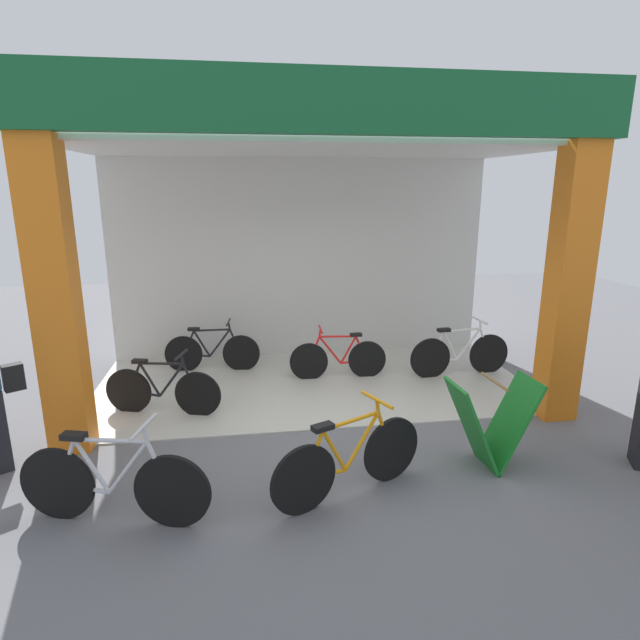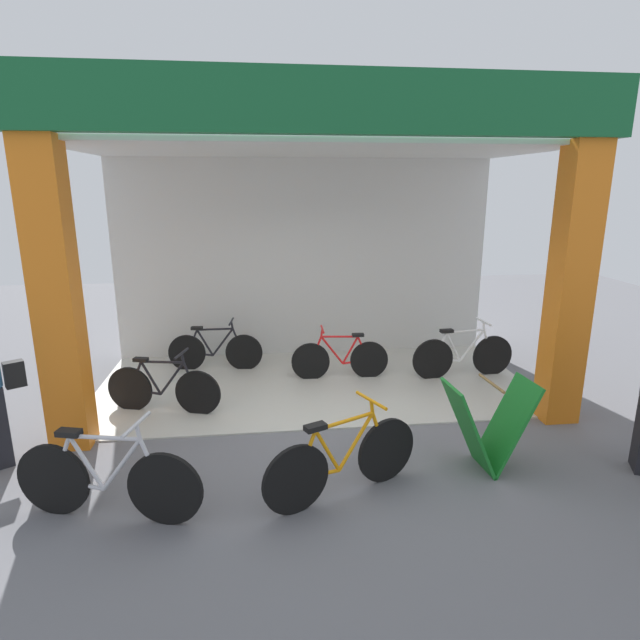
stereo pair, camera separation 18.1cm
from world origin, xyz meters
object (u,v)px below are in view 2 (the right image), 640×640
Objects in this scene: bicycle_parked_0 at (107,480)px; sandwich_board_sign at (488,426)px; bicycle_inside_2 at (215,351)px; bicycle_parked_1 at (343,461)px; bicycle_inside_0 at (340,359)px; bicycle_inside_1 at (163,388)px; bicycle_inside_3 at (463,355)px.

sandwich_board_sign is (3.55, 0.41, 0.10)m from bicycle_parked_0.
bicycle_parked_1 is (1.43, -3.56, 0.04)m from bicycle_inside_2.
bicycle_parked_0 is 3.58m from sandwich_board_sign.
bicycle_parked_1 is (-0.44, -2.96, 0.04)m from bicycle_inside_0.
bicycle_inside_0 is 0.88× the size of bicycle_parked_0.
bicycle_parked_0 is at bearing -99.54° from bicycle_inside_2.
bicycle_inside_2 is (0.53, 1.50, -0.01)m from bicycle_inside_1.
bicycle_inside_2 is 0.96× the size of bicycle_parked_1.
bicycle_parked_1 is at bearing -168.55° from sandwich_board_sign.
bicycle_inside_1 is 1.00× the size of bicycle_inside_2.
bicycle_parked_1 is 1.55m from sandwich_board_sign.
bicycle_inside_1 is 2.16m from bicycle_parked_0.
sandwich_board_sign is at bearing -26.76° from bicycle_inside_1.
bicycle_parked_1 is at bearing -46.41° from bicycle_inside_1.
bicycle_inside_2 is 3.83m from bicycle_parked_1.
bicycle_inside_0 is 0.91× the size of bicycle_inside_3.
bicycle_inside_3 is at bearing 34.11° from bicycle_parked_0.
bicycle_inside_1 reaches higher than bicycle_inside_2.
bicycle_inside_1 is 0.96× the size of bicycle_parked_1.
sandwich_board_sign is at bearing 6.51° from bicycle_parked_0.
bicycle_inside_0 is 2.56m from bicycle_inside_1.
bicycle_parked_1 is at bearing 2.80° from bicycle_parked_0.
bicycle_parked_1 is at bearing -98.42° from bicycle_inside_0.
bicycle_inside_2 is at bearing 168.62° from bicycle_inside_3.
bicycle_inside_0 is 2.87m from sandwich_board_sign.
bicycle_inside_2 is at bearing 162.26° from bicycle_inside_0.
sandwich_board_sign is (3.47, -1.75, 0.14)m from bicycle_inside_1.
bicycle_inside_2 is at bearing 80.46° from bicycle_parked_0.
bicycle_inside_1 is at bearing 153.24° from sandwich_board_sign.
bicycle_parked_0 is at bearing -92.38° from bicycle_inside_1.
bicycle_inside_0 is 0.99× the size of bicycle_inside_2.
bicycle_inside_1 is 0.88× the size of bicycle_parked_0.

